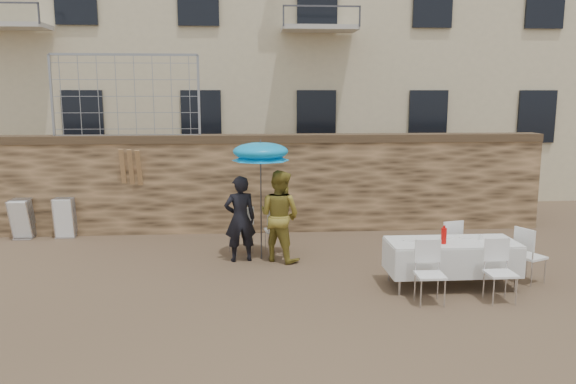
{
  "coord_description": "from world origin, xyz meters",
  "views": [
    {
      "loc": [
        -0.31,
        -7.8,
        3.17
      ],
      "look_at": [
        0.4,
        2.2,
        1.4
      ],
      "focal_mm": 35.0,
      "sensor_mm": 36.0,
      "label": 1
    }
  ],
  "objects": [
    {
      "name": "table_chair_back",
      "position": [
        3.22,
        1.72,
        0.48
      ],
      "size": [
        0.59,
        0.59,
        0.96
      ],
      "primitive_type": null,
      "rotation": [
        0.0,
        0.0,
        3.41
      ],
      "color": "white",
      "rests_on": "ground"
    },
    {
      "name": "couple_chair_left",
      "position": [
        -0.48,
        3.15,
        0.48
      ],
      "size": [
        0.64,
        0.64,
        0.96
      ],
      "primitive_type": null,
      "rotation": [
        0.0,
        0.0,
        3.6
      ],
      "color": "white",
      "rests_on": "ground"
    },
    {
      "name": "table_chair_side",
      "position": [
        4.42,
        1.02,
        0.48
      ],
      "size": [
        0.64,
        0.64,
        0.96
      ],
      "primitive_type": null,
      "rotation": [
        0.0,
        0.0,
        2.01
      ],
      "color": "white",
      "rests_on": "ground"
    },
    {
      "name": "table_chair_front_right",
      "position": [
        3.52,
        0.17,
        0.48
      ],
      "size": [
        0.49,
        0.49,
        0.96
      ],
      "primitive_type": null,
      "rotation": [
        0.0,
        0.0,
        0.02
      ],
      "color": "white",
      "rests_on": "ground"
    },
    {
      "name": "chair_stack_right",
      "position": [
        -4.38,
        4.74,
        0.46
      ],
      "size": [
        0.46,
        0.4,
        0.92
      ],
      "primitive_type": null,
      "color": "white",
      "rests_on": "ground"
    },
    {
      "name": "woman_dress",
      "position": [
        0.27,
        2.6,
        0.87
      ],
      "size": [
        1.07,
        1.04,
        1.74
      ],
      "primitive_type": "imported",
      "rotation": [
        0.0,
        0.0,
        2.5
      ],
      "color": "gold",
      "rests_on": "ground"
    },
    {
      "name": "ground",
      "position": [
        0.0,
        0.0,
        0.0
      ],
      "size": [
        80.0,
        80.0,
        0.0
      ],
      "primitive_type": "plane",
      "color": "brown",
      "rests_on": "ground"
    },
    {
      "name": "man_suit",
      "position": [
        -0.48,
        2.6,
        0.82
      ],
      "size": [
        0.66,
        0.5,
        1.65
      ],
      "primitive_type": "imported",
      "rotation": [
        0.0,
        0.0,
        3.32
      ],
      "color": "black",
      "rests_on": "ground"
    },
    {
      "name": "wood_planks",
      "position": [
        -2.78,
        4.81,
        1.0
      ],
      "size": [
        0.7,
        0.2,
        2.0
      ],
      "primitive_type": null,
      "color": "#A37749",
      "rests_on": "ground"
    },
    {
      "name": "chair_stack_left",
      "position": [
        -5.28,
        4.74,
        0.46
      ],
      "size": [
        0.46,
        0.47,
        0.92
      ],
      "primitive_type": null,
      "color": "white",
      "rests_on": "ground"
    },
    {
      "name": "soda_bottle",
      "position": [
        2.82,
        0.77,
        0.91
      ],
      "size": [
        0.09,
        0.09,
        0.26
      ],
      "primitive_type": "cylinder",
      "color": "red",
      "rests_on": "banquet_table"
    },
    {
      "name": "stone_wall",
      "position": [
        0.0,
        5.0,
        1.1
      ],
      "size": [
        13.0,
        0.5,
        2.2
      ],
      "primitive_type": "cube",
      "color": "brown",
      "rests_on": "ground"
    },
    {
      "name": "banquet_table",
      "position": [
        3.02,
        0.92,
        0.73
      ],
      "size": [
        2.1,
        0.85,
        0.78
      ],
      "color": "silver",
      "rests_on": "ground"
    },
    {
      "name": "chain_link_fence",
      "position": [
        -3.0,
        5.0,
        3.1
      ],
      "size": [
        3.2,
        0.06,
        1.8
      ],
      "primitive_type": null,
      "color": "gray",
      "rests_on": "stone_wall"
    },
    {
      "name": "umbrella",
      "position": [
        -0.08,
        2.7,
        2.03
      ],
      "size": [
        1.09,
        1.09,
        2.14
      ],
      "color": "#3F3F44",
      "rests_on": "ground"
    },
    {
      "name": "couple_chair_right",
      "position": [
        0.22,
        3.15,
        0.48
      ],
      "size": [
        0.54,
        0.54,
        0.96
      ],
      "primitive_type": null,
      "rotation": [
        0.0,
        0.0,
        3.27
      ],
      "color": "white",
      "rests_on": "ground"
    },
    {
      "name": "table_chair_front_left",
      "position": [
        2.42,
        0.17,
        0.48
      ],
      "size": [
        0.49,
        0.49,
        0.96
      ],
      "primitive_type": null,
      "rotation": [
        0.0,
        0.0,
        -0.03
      ],
      "color": "white",
      "rests_on": "ground"
    }
  ]
}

